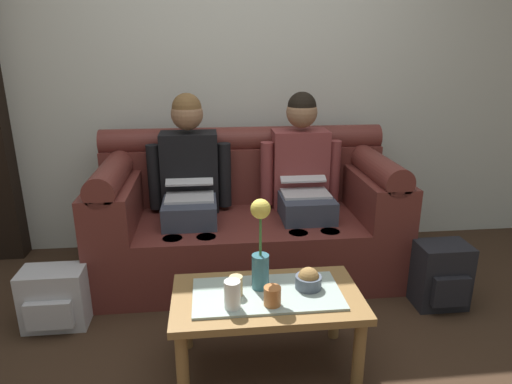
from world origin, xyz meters
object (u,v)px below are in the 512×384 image
(person_right, at_px, (303,177))
(backpack_left, at_px, (55,299))
(person_left, at_px, (190,181))
(flower_vase, at_px, (260,247))
(cup_near_right, at_px, (232,294))
(couch, at_px, (247,218))
(cup_far_center, at_px, (236,286))
(coffee_table, at_px, (267,305))
(backpack_right, at_px, (441,276))
(snack_bowl, at_px, (308,280))
(cup_near_left, at_px, (272,296))

(person_right, height_order, backpack_left, person_right)
(person_left, height_order, person_right, same)
(flower_vase, height_order, cup_near_right, flower_vase)
(couch, distance_m, cup_far_center, 1.06)
(person_right, height_order, cup_far_center, person_right)
(coffee_table, bearing_deg, flower_vase, 117.32)
(flower_vase, xyz_separation_m, backpack_left, (-1.10, 0.42, -0.46))
(backpack_right, bearing_deg, couch, 151.23)
(flower_vase, bearing_deg, person_left, 109.63)
(person_right, distance_m, cup_near_right, 1.29)
(snack_bowl, relative_size, cup_far_center, 1.34)
(cup_near_left, bearing_deg, backpack_right, 26.08)
(coffee_table, bearing_deg, couch, 90.00)
(flower_vase, height_order, cup_far_center, flower_vase)
(couch, xyz_separation_m, flower_vase, (-0.03, -1.00, 0.25))
(person_right, xyz_separation_m, backpack_right, (0.73, -0.61, -0.46))
(cup_near_right, distance_m, backpack_left, 1.16)
(couch, distance_m, flower_vase, 1.03)
(snack_bowl, bearing_deg, cup_far_center, -175.71)
(coffee_table, height_order, cup_far_center, cup_far_center)
(snack_bowl, height_order, backpack_left, snack_bowl)
(person_left, xyz_separation_m, cup_far_center, (0.24, -1.05, -0.20))
(flower_vase, distance_m, cup_near_right, 0.26)
(flower_vase, relative_size, cup_far_center, 4.76)
(flower_vase, relative_size, snack_bowl, 3.56)
(person_right, distance_m, coffee_table, 1.16)
(cup_near_left, distance_m, cup_near_right, 0.18)
(couch, relative_size, flower_vase, 4.46)
(person_left, xyz_separation_m, flower_vase, (0.36, -1.00, -0.03))
(cup_near_right, distance_m, backpack_right, 1.42)
(person_left, distance_m, backpack_right, 1.68)
(flower_vase, xyz_separation_m, backpack_right, (1.14, 0.39, -0.43))
(person_right, height_order, coffee_table, person_right)
(snack_bowl, xyz_separation_m, cup_near_right, (-0.37, -0.13, 0.02))
(cup_near_left, bearing_deg, snack_bowl, 33.53)
(coffee_table, xyz_separation_m, backpack_right, (1.11, 0.44, -0.15))
(person_right, distance_m, backpack_right, 1.06)
(backpack_right, xyz_separation_m, backpack_left, (-2.24, 0.03, -0.03))
(flower_vase, bearing_deg, cup_far_center, -156.36)
(flower_vase, height_order, snack_bowl, flower_vase)
(person_left, distance_m, cup_near_right, 1.19)
(couch, xyz_separation_m, snack_bowl, (0.20, -1.02, 0.08))
(person_right, distance_m, flower_vase, 1.08)
(snack_bowl, xyz_separation_m, backpack_left, (-1.33, 0.45, -0.28))
(coffee_table, bearing_deg, person_right, 69.98)
(backpack_left, bearing_deg, backpack_right, -0.81)
(cup_near_right, bearing_deg, cup_far_center, 77.97)
(cup_near_left, bearing_deg, coffee_table, 95.30)
(cup_far_center, distance_m, backpack_left, 1.13)
(flower_vase, xyz_separation_m, snack_bowl, (0.23, -0.03, -0.17))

